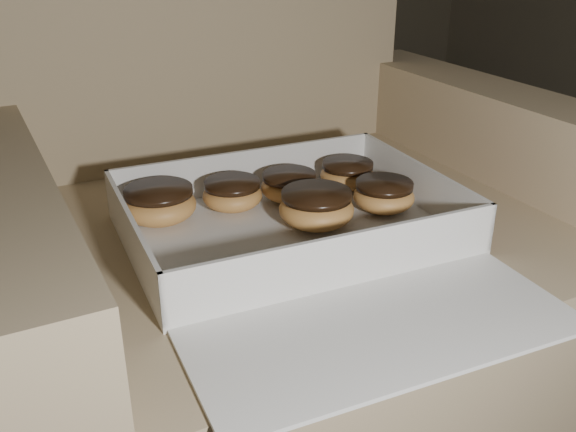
# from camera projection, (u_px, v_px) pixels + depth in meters

# --- Properties ---
(floor) EXTENTS (4.50, 4.50, 0.00)m
(floor) POSITION_uv_depth(u_px,v_px,m) (400.00, 363.00, 1.28)
(floor) COLOR black
(floor) RESTS_ON ground
(armchair) EXTENTS (0.89, 0.75, 0.93)m
(armchair) POSITION_uv_depth(u_px,v_px,m) (277.00, 270.00, 1.03)
(armchair) COLOR #8F805B
(armchair) RESTS_ON floor
(bakery_box) EXTENTS (0.45, 0.52, 0.07)m
(bakery_box) POSITION_uv_depth(u_px,v_px,m) (305.00, 239.00, 0.83)
(bakery_box) COLOR silver
(bakery_box) RESTS_ON armchair
(donut_a) EXTENTS (0.10, 0.10, 0.05)m
(donut_a) POSITION_uv_depth(u_px,v_px,m) (159.00, 204.00, 0.88)
(donut_a) COLOR #C17D43
(donut_a) RESTS_ON bakery_box
(donut_b) EXTENTS (0.08, 0.08, 0.04)m
(donut_b) POSITION_uv_depth(u_px,v_px,m) (289.00, 186.00, 0.95)
(donut_b) COLOR #C17D43
(donut_b) RESTS_ON bakery_box
(donut_c) EXTENTS (0.08, 0.08, 0.04)m
(donut_c) POSITION_uv_depth(u_px,v_px,m) (347.00, 174.00, 0.99)
(donut_c) COLOR #C17D43
(donut_c) RESTS_ON bakery_box
(donut_d) EXTENTS (0.09, 0.09, 0.04)m
(donut_d) POSITION_uv_depth(u_px,v_px,m) (384.00, 195.00, 0.91)
(donut_d) COLOR #C17D43
(donut_d) RESTS_ON bakery_box
(donut_e) EXTENTS (0.09, 0.09, 0.04)m
(donut_e) POSITION_uv_depth(u_px,v_px,m) (232.00, 194.00, 0.92)
(donut_e) COLOR #C17D43
(donut_e) RESTS_ON bakery_box
(donut_f) EXTENTS (0.10, 0.10, 0.05)m
(donut_f) POSITION_uv_depth(u_px,v_px,m) (316.00, 207.00, 0.86)
(donut_f) COLOR #C17D43
(donut_f) RESTS_ON bakery_box
(crumb_a) EXTENTS (0.01, 0.01, 0.00)m
(crumb_a) POSITION_uv_depth(u_px,v_px,m) (314.00, 270.00, 0.76)
(crumb_a) COLOR black
(crumb_a) RESTS_ON bakery_box
(crumb_b) EXTENTS (0.01, 0.01, 0.00)m
(crumb_b) POSITION_uv_depth(u_px,v_px,m) (183.00, 276.00, 0.75)
(crumb_b) COLOR black
(crumb_b) RESTS_ON bakery_box
(crumb_c) EXTENTS (0.01, 0.01, 0.00)m
(crumb_c) POSITION_uv_depth(u_px,v_px,m) (271.00, 286.00, 0.73)
(crumb_c) COLOR black
(crumb_c) RESTS_ON bakery_box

